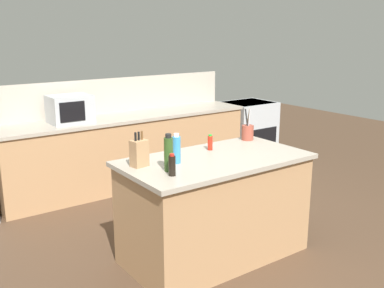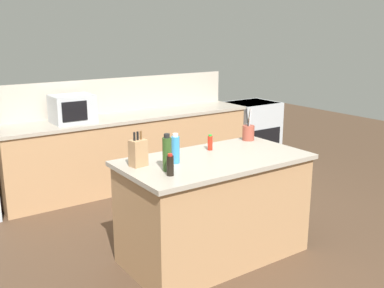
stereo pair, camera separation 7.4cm
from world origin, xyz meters
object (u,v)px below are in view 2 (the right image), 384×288
range_oven (251,131)px  microwave (72,109)px  olive_oil_bottle (167,153)px  hot_sauce_bottle (210,143)px  dish_soap_bottle (175,149)px  knife_block (138,153)px  utensil_crock (248,132)px  soy_sauce_bottle (170,165)px

range_oven → microwave: (-2.89, 0.00, 0.64)m
olive_oil_bottle → hot_sauce_bottle: size_ratio=2.05×
microwave → dish_soap_bottle: microwave is taller
range_oven → olive_oil_bottle: 3.78m
range_oven → dish_soap_bottle: 3.56m
knife_block → hot_sauce_bottle: size_ratio=1.97×
utensil_crock → olive_oil_bottle: (-1.21, -0.40, 0.06)m
dish_soap_bottle → hot_sauce_bottle: 0.52m
range_oven → utensil_crock: bearing=-132.9°
range_oven → utensil_crock: (-1.75, -1.88, 0.56)m
knife_block → olive_oil_bottle: bearing=-71.3°
knife_block → utensil_crock: (1.33, 0.16, -0.03)m
microwave → dish_soap_bottle: size_ratio=1.91×
soy_sauce_bottle → hot_sauce_bottle: bearing=31.3°
range_oven → hot_sauce_bottle: size_ratio=6.23×
range_oven → soy_sauce_bottle: 3.88m
range_oven → utensil_crock: size_ratio=2.87×
dish_soap_bottle → soy_sauce_bottle: bearing=-129.5°
microwave → olive_oil_bottle: microwave is taller
utensil_crock → olive_oil_bottle: bearing=-161.6°
dish_soap_bottle → hot_sauce_bottle: size_ratio=1.72×
microwave → hot_sauce_bottle: 2.06m
range_oven → knife_block: knife_block is taller
range_oven → knife_block: (-3.08, -2.04, 0.59)m
microwave → knife_block: 2.05m
microwave → knife_block: (-0.20, -2.04, -0.05)m
dish_soap_bottle → hot_sauce_bottle: dish_soap_bottle is taller
microwave → hot_sauce_bottle: microwave is taller
range_oven → hot_sauce_bottle: (-2.30, -1.97, 0.54)m
soy_sauce_bottle → hot_sauce_bottle: (0.70, 0.42, -0.01)m
soy_sauce_bottle → hot_sauce_bottle: 0.82m
microwave → olive_oil_bottle: 2.28m
utensil_crock → dish_soap_bottle: size_ratio=1.26×
utensil_crock → soy_sauce_bottle: utensil_crock is taller
microwave → range_oven: bearing=-0.0°
dish_soap_bottle → olive_oil_bottle: (-0.17, -0.14, 0.02)m
hot_sauce_bottle → soy_sauce_bottle: bearing=-148.7°
olive_oil_bottle → soy_sauce_bottle: olive_oil_bottle is taller
microwave → soy_sauce_bottle: microwave is taller
range_oven → soy_sauce_bottle: soy_sauce_bottle is taller
dish_soap_bottle → soy_sauce_bottle: dish_soap_bottle is taller
dish_soap_bottle → olive_oil_bottle: 0.22m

